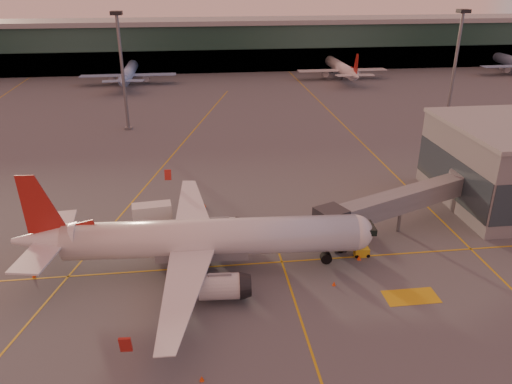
{
  "coord_description": "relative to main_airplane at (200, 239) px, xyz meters",
  "views": [
    {
      "loc": [
        -4.93,
        -47.42,
        33.08
      ],
      "look_at": [
        3.1,
        15.56,
        5.0
      ],
      "focal_mm": 35.0,
      "sensor_mm": 36.0,
      "label": 1
    }
  ],
  "objects": [
    {
      "name": "mast_east_near",
      "position": [
        59.98,
        57.43,
        10.69
      ],
      "size": [
        2.4,
        2.4,
        25.6
      ],
      "color": "slate",
      "rests_on": "ground"
    },
    {
      "name": "cone_wing_right",
      "position": [
        -0.46,
        -18.13,
        -3.91
      ],
      "size": [
        0.42,
        0.42,
        0.53
      ],
      "color": "#EE460C",
      "rests_on": "ground"
    },
    {
      "name": "ground",
      "position": [
        4.98,
        -4.57,
        -4.17
      ],
      "size": [
        600.0,
        600.0,
        0.0
      ],
      "primitive_type": "plane",
      "color": "#4C4F54",
      "rests_on": "ground"
    },
    {
      "name": "gpu_cart",
      "position": [
        20.26,
        0.56,
        -3.63
      ],
      "size": [
        1.93,
        1.17,
        1.1
      ],
      "rotation": [
        0.0,
        0.0,
        -0.02
      ],
      "color": "gold",
      "rests_on": "ground"
    },
    {
      "name": "pushback_tug",
      "position": [
        20.04,
        8.89,
        -3.46
      ],
      "size": [
        3.4,
        1.86,
        1.75
      ],
      "rotation": [
        0.0,
        0.0,
        0.0
      ],
      "color": "black",
      "rests_on": "ground"
    },
    {
      "name": "cone_fwd",
      "position": [
        15.06,
        -5.34,
        -3.91
      ],
      "size": [
        0.41,
        0.41,
        0.53
      ],
      "color": "#EE460C",
      "rests_on": "ground"
    },
    {
      "name": "distant_aircraft_row",
      "position": [
        -16.02,
        113.43,
        -4.17
      ],
      "size": [
        290.0,
        34.0,
        13.0
      ],
      "color": "#7EA0D3",
      "rests_on": "ground"
    },
    {
      "name": "main_airplane",
      "position": [
        0.0,
        0.0,
        0.0
      ],
      "size": [
        42.5,
        38.29,
        12.83
      ],
      "rotation": [
        0.0,
        0.0,
        -0.06
      ],
      "color": "silver",
      "rests_on": "ground"
    },
    {
      "name": "cone_nose",
      "position": [
        19.68,
        -0.28,
        -3.86
      ],
      "size": [
        0.51,
        0.51,
        0.64
      ],
      "color": "#EE460C",
      "rests_on": "ground"
    },
    {
      "name": "terminal",
      "position": [
        4.98,
        137.22,
        4.59
      ],
      "size": [
        400.0,
        20.0,
        17.6
      ],
      "color": "#19382D",
      "rests_on": "ground"
    },
    {
      "name": "mast_west_near",
      "position": [
        -15.02,
        61.43,
        10.69
      ],
      "size": [
        2.4,
        2.4,
        25.6
      ],
      "color": "slate",
      "rests_on": "ground"
    },
    {
      "name": "catering_truck",
      "position": [
        -6.28,
        10.69,
        -1.85
      ],
      "size": [
        5.46,
        2.83,
        4.07
      ],
      "rotation": [
        0.0,
        0.0,
        0.11
      ],
      "color": "#B54419",
      "rests_on": "ground"
    },
    {
      "name": "cone_wing_left",
      "position": [
        0.96,
        17.56,
        -3.91
      ],
      "size": [
        0.42,
        0.42,
        0.53
      ],
      "color": "#EE460C",
      "rests_on": "ground"
    },
    {
      "name": "cone_tail",
      "position": [
        -19.73,
        0.81,
        -3.9
      ],
      "size": [
        0.43,
        0.43,
        0.55
      ],
      "color": "#EE460C",
      "rests_on": "ground"
    },
    {
      "name": "gate_building",
      "position": [
        46.91,
        13.36,
        2.13
      ],
      "size": [
        18.4,
        22.4,
        12.6
      ],
      "color": "slate",
      "rests_on": "ground"
    },
    {
      "name": "jet_bridge",
      "position": [
        28.82,
        7.03,
        0.21
      ],
      "size": [
        27.06,
        13.98,
        6.2
      ],
      "color": "slate",
      "rests_on": "ground"
    },
    {
      "name": "taxi_markings",
      "position": [
        -2.34,
        39.92,
        -4.16
      ],
      "size": [
        100.12,
        173.0,
        0.01
      ],
      "color": "gold",
      "rests_on": "ground"
    }
  ]
}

